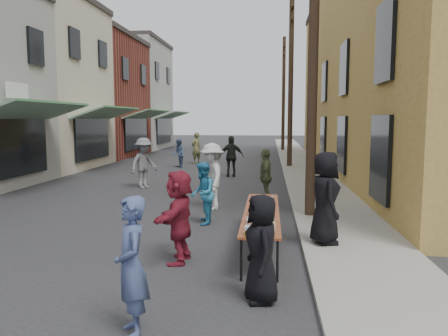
% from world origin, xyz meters
% --- Properties ---
extents(ground, '(120.00, 120.00, 0.00)m').
position_xyz_m(ground, '(0.00, 0.00, 0.00)').
color(ground, '#28282B').
rests_on(ground, ground).
extents(sidewalk, '(2.20, 60.00, 0.10)m').
position_xyz_m(sidewalk, '(5.00, 15.00, 0.05)').
color(sidewalk, gray).
rests_on(sidewalk, ground).
extents(storefront_row, '(8.00, 37.00, 9.00)m').
position_xyz_m(storefront_row, '(-10.00, 14.96, 4.12)').
color(storefront_row, maroon).
rests_on(storefront_row, ground).
extents(building_ochre, '(10.00, 28.00, 10.00)m').
position_xyz_m(building_ochre, '(11.10, 14.00, 5.00)').
color(building_ochre, '#A16F39').
rests_on(building_ochre, ground).
extents(utility_pole_near, '(0.26, 0.26, 9.00)m').
position_xyz_m(utility_pole_near, '(4.30, 3.00, 4.50)').
color(utility_pole_near, '#2D2116').
rests_on(utility_pole_near, ground).
extents(utility_pole_mid, '(0.26, 0.26, 9.00)m').
position_xyz_m(utility_pole_mid, '(4.30, 15.00, 4.50)').
color(utility_pole_mid, '#2D2116').
rests_on(utility_pole_mid, ground).
extents(utility_pole_far, '(0.26, 0.26, 9.00)m').
position_xyz_m(utility_pole_far, '(4.30, 27.00, 4.50)').
color(utility_pole_far, '#2D2116').
rests_on(utility_pole_far, ground).
extents(serving_table, '(0.70, 4.00, 0.75)m').
position_xyz_m(serving_table, '(3.09, 0.24, 0.71)').
color(serving_table, maroon).
rests_on(serving_table, ground).
extents(catering_tray_sausage, '(0.50, 0.33, 0.08)m').
position_xyz_m(catering_tray_sausage, '(3.09, -1.41, 0.79)').
color(catering_tray_sausage, maroon).
rests_on(catering_tray_sausage, serving_table).
extents(catering_tray_foil_b, '(0.50, 0.33, 0.08)m').
position_xyz_m(catering_tray_foil_b, '(3.09, -0.76, 0.79)').
color(catering_tray_foil_b, '#B2B2B7').
rests_on(catering_tray_foil_b, serving_table).
extents(catering_tray_buns, '(0.50, 0.33, 0.08)m').
position_xyz_m(catering_tray_buns, '(3.09, -0.06, 0.79)').
color(catering_tray_buns, tan).
rests_on(catering_tray_buns, serving_table).
extents(catering_tray_foil_d, '(0.50, 0.33, 0.08)m').
position_xyz_m(catering_tray_foil_d, '(3.09, 0.64, 0.79)').
color(catering_tray_foil_d, '#B2B2B7').
rests_on(catering_tray_foil_d, serving_table).
extents(catering_tray_buns_end, '(0.50, 0.33, 0.08)m').
position_xyz_m(catering_tray_buns_end, '(3.09, 1.34, 0.79)').
color(catering_tray_buns_end, tan).
rests_on(catering_tray_buns_end, serving_table).
extents(condiment_jar_a, '(0.07, 0.07, 0.08)m').
position_xyz_m(condiment_jar_a, '(2.87, -1.71, 0.79)').
color(condiment_jar_a, '#A57F26').
rests_on(condiment_jar_a, serving_table).
extents(condiment_jar_b, '(0.07, 0.07, 0.08)m').
position_xyz_m(condiment_jar_b, '(2.87, -1.61, 0.79)').
color(condiment_jar_b, '#A57F26').
rests_on(condiment_jar_b, serving_table).
extents(condiment_jar_c, '(0.07, 0.07, 0.08)m').
position_xyz_m(condiment_jar_c, '(2.87, -1.51, 0.79)').
color(condiment_jar_c, '#A57F26').
rests_on(condiment_jar_c, serving_table).
extents(cup_stack, '(0.08, 0.08, 0.12)m').
position_xyz_m(cup_stack, '(3.29, -1.66, 0.81)').
color(cup_stack, tan).
rests_on(cup_stack, serving_table).
extents(guest_front_a, '(0.66, 0.86, 1.56)m').
position_xyz_m(guest_front_a, '(3.13, -2.39, 0.78)').
color(guest_front_a, black).
rests_on(guest_front_a, ground).
extents(guest_front_b, '(0.64, 0.74, 1.70)m').
position_xyz_m(guest_front_b, '(1.60, -3.52, 0.85)').
color(guest_front_b, '#41507E').
rests_on(guest_front_b, ground).
extents(guest_front_c, '(0.66, 0.81, 1.55)m').
position_xyz_m(guest_front_c, '(1.60, 2.08, 0.78)').
color(guest_front_c, teal).
rests_on(guest_front_c, ground).
extents(guest_front_d, '(1.04, 1.39, 1.92)m').
position_xyz_m(guest_front_d, '(1.60, 3.86, 0.96)').
color(guest_front_d, silver).
rests_on(guest_front_d, ground).
extents(guest_front_e, '(0.45, 1.01, 1.70)m').
position_xyz_m(guest_front_e, '(3.12, 4.82, 0.85)').
color(guest_front_e, '#536138').
rests_on(guest_front_e, ground).
extents(guest_queue_back, '(0.59, 1.60, 1.69)m').
position_xyz_m(guest_queue_back, '(1.61, -0.80, 0.85)').
color(guest_queue_back, maroon).
rests_on(guest_queue_back, ground).
extents(server, '(0.73, 0.99, 1.86)m').
position_xyz_m(server, '(4.35, 0.36, 1.03)').
color(server, black).
rests_on(server, sidewalk).
extents(passerby_left, '(1.23, 1.41, 1.89)m').
position_xyz_m(passerby_left, '(-1.46, 7.46, 0.95)').
color(passerby_left, slate).
rests_on(passerby_left, ground).
extents(passerby_mid, '(1.14, 0.62, 1.84)m').
position_xyz_m(passerby_mid, '(1.55, 10.91, 0.92)').
color(passerby_mid, black).
rests_on(passerby_mid, ground).
extents(passerby_right, '(0.75, 0.79, 1.82)m').
position_xyz_m(passerby_right, '(-0.99, 16.48, 0.91)').
color(passerby_right, olive).
rests_on(passerby_right, ground).
extents(passerby_far, '(0.81, 0.90, 1.53)m').
position_xyz_m(passerby_far, '(-1.57, 14.35, 0.77)').
color(passerby_far, '#445B83').
rests_on(passerby_far, ground).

